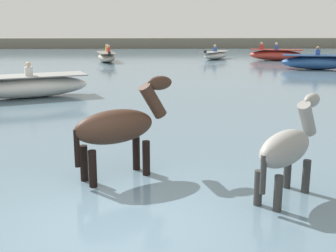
# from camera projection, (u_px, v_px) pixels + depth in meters

# --- Properties ---
(ground_plane) EXTENTS (120.00, 120.00, 0.00)m
(ground_plane) POSITION_uv_depth(u_px,v_px,m) (116.00, 252.00, 5.83)
(ground_plane) COLOR #756B56
(water_surface) EXTENTS (90.00, 90.00, 0.37)m
(water_surface) POSITION_uv_depth(u_px,v_px,m) (142.00, 103.00, 15.51)
(water_surface) COLOR slate
(water_surface) RESTS_ON ground
(horse_lead_grey) EXTENTS (1.40, 1.48, 1.88)m
(horse_lead_grey) POSITION_uv_depth(u_px,v_px,m) (287.00, 150.00, 6.54)
(horse_lead_grey) COLOR gray
(horse_lead_grey) RESTS_ON ground
(horse_trailing_dark_bay) EXTENTS (1.77, 1.31, 2.06)m
(horse_trailing_dark_bay) POSITION_uv_depth(u_px,v_px,m) (119.00, 129.00, 7.39)
(horse_trailing_dark_bay) COLOR #382319
(horse_trailing_dark_bay) RESTS_ON ground
(boat_distant_east) EXTENTS (4.05, 2.09, 1.27)m
(boat_distant_east) POSITION_uv_depth(u_px,v_px,m) (317.00, 62.00, 24.38)
(boat_distant_east) COLOR #28518E
(boat_distant_east) RESTS_ON water_surface
(boat_distant_west) EXTENTS (4.29, 2.83, 1.26)m
(boat_distant_west) POSITION_uv_depth(u_px,v_px,m) (29.00, 86.00, 15.40)
(boat_distant_west) COLOR silver
(boat_distant_west) RESTS_ON water_surface
(boat_near_starboard) EXTENTS (1.77, 3.26, 1.11)m
(boat_near_starboard) POSITION_uv_depth(u_px,v_px,m) (107.00, 57.00, 28.92)
(boat_near_starboard) COLOR #B2AD9E
(boat_near_starboard) RESTS_ON water_surface
(boat_mid_channel) EXTENTS (2.50, 2.78, 1.02)m
(boat_mid_channel) POSITION_uv_depth(u_px,v_px,m) (216.00, 55.00, 30.99)
(boat_mid_channel) COLOR silver
(boat_mid_channel) RESTS_ON water_surface
(boat_far_offshore) EXTENTS (3.83, 2.27, 1.22)m
(boat_far_offshore) POSITION_uv_depth(u_px,v_px,m) (276.00, 55.00, 29.99)
(boat_far_offshore) COLOR #BC382D
(boat_far_offshore) RESTS_ON water_surface
(far_shoreline) EXTENTS (80.00, 2.40, 1.36)m
(far_shoreline) POSITION_uv_depth(u_px,v_px,m) (152.00, 45.00, 44.25)
(far_shoreline) COLOR #706B5B
(far_shoreline) RESTS_ON ground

